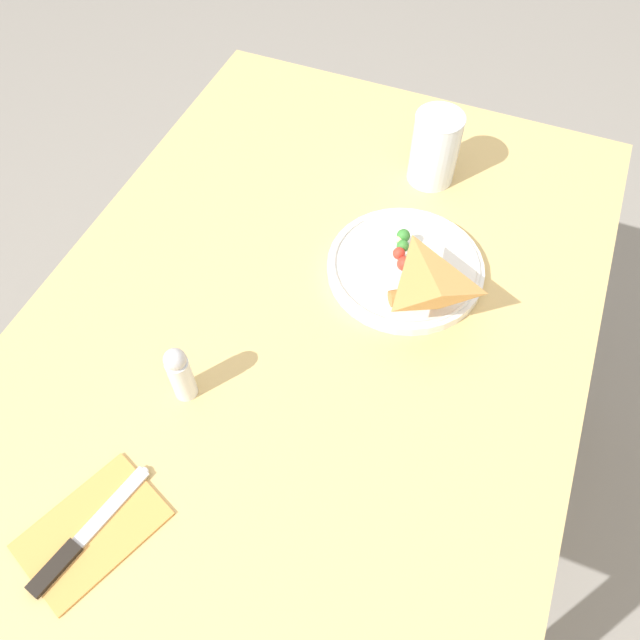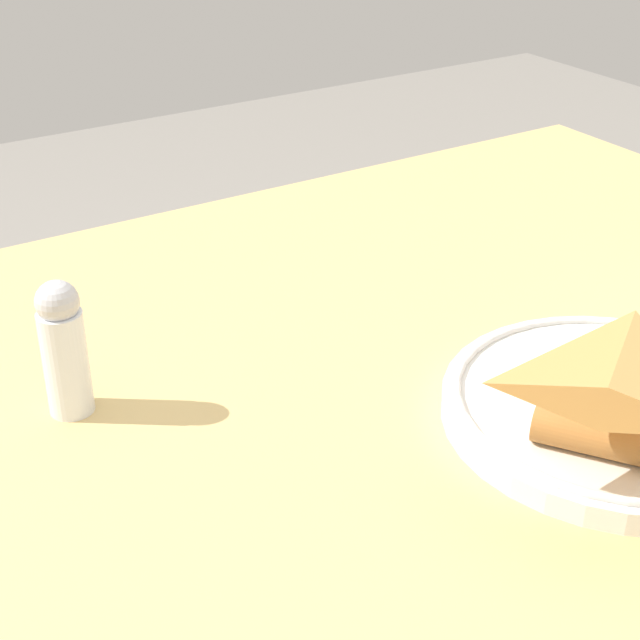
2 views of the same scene
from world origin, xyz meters
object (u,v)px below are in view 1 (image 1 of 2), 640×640
at_px(milk_glass, 435,150).
at_px(salt_shaker, 180,373).
at_px(dining_table, 312,352).
at_px(plate_pizza, 406,267).
at_px(napkin_folded, 92,530).
at_px(butter_knife, 86,534).

height_order(milk_glass, salt_shaker, milk_glass).
relative_size(dining_table, plate_pizza, 4.68).
bearing_deg(dining_table, salt_shaker, 150.27).
bearing_deg(napkin_folded, dining_table, -16.99).
relative_size(dining_table, milk_glass, 8.93).
bearing_deg(dining_table, milk_glass, -13.35).
bearing_deg(napkin_folded, plate_pizza, -23.71).
height_order(plate_pizza, salt_shaker, salt_shaker).
bearing_deg(butter_knife, plate_pizza, -9.82).
relative_size(napkin_folded, butter_knife, 1.06).
height_order(dining_table, butter_knife, butter_knife).
xyz_separation_m(dining_table, napkin_folded, (-0.39, 0.12, 0.11)).
height_order(milk_glass, napkin_folded, milk_glass).
bearing_deg(napkin_folded, butter_knife, 166.25).
height_order(napkin_folded, butter_knife, butter_knife).
bearing_deg(dining_table, plate_pizza, -40.79).
distance_m(dining_table, napkin_folded, 0.42).
distance_m(plate_pizza, napkin_folded, 0.55).
bearing_deg(butter_knife, napkin_folded, -0.00).
relative_size(butter_knife, salt_shaker, 1.81).
height_order(plate_pizza, milk_glass, milk_glass).
distance_m(dining_table, salt_shaker, 0.27).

